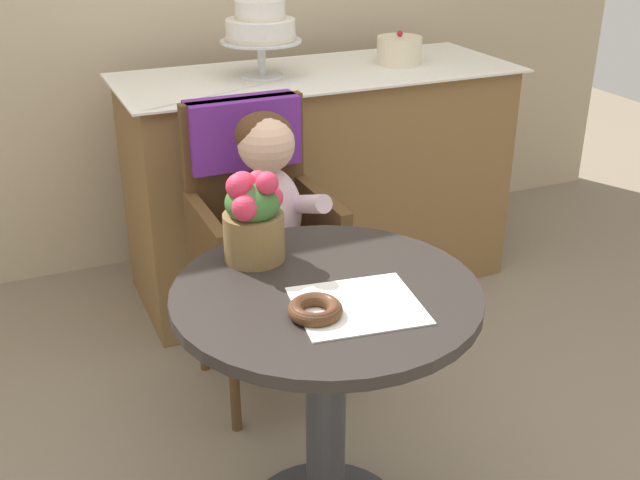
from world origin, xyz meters
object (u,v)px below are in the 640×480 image
(seated_child, at_px, (271,208))
(flower_vase, at_px, (253,216))
(tiered_cake_stand, at_px, (260,27))
(cafe_table, at_px, (326,366))
(donut_front, at_px, (315,309))
(round_layer_cake, at_px, (399,50))
(wicker_chair, at_px, (255,202))

(seated_child, height_order, flower_vase, seated_child)
(seated_child, height_order, tiered_cake_stand, tiered_cake_stand)
(cafe_table, distance_m, donut_front, 0.26)
(flower_vase, distance_m, tiered_cake_stand, 1.19)
(cafe_table, xyz_separation_m, round_layer_cake, (0.90, 1.29, 0.45))
(tiered_cake_stand, distance_m, round_layer_cake, 0.59)
(wicker_chair, bearing_deg, donut_front, -97.92)
(cafe_table, distance_m, round_layer_cake, 1.64)
(seated_child, relative_size, tiered_cake_stand, 2.42)
(wicker_chair, relative_size, tiered_cake_stand, 3.18)
(tiered_cake_stand, bearing_deg, round_layer_cake, -0.53)
(seated_child, bearing_deg, wicker_chair, 90.00)
(donut_front, bearing_deg, tiered_cake_stand, 74.49)
(cafe_table, relative_size, wicker_chair, 0.75)
(wicker_chair, distance_m, donut_front, 0.87)
(seated_child, xyz_separation_m, donut_front, (-0.16, -0.70, 0.06))
(seated_child, relative_size, round_layer_cake, 4.05)
(round_layer_cake, bearing_deg, donut_front, -124.74)
(donut_front, xyz_separation_m, round_layer_cake, (0.97, 1.40, 0.22))
(flower_vase, bearing_deg, donut_front, -85.13)
(cafe_table, xyz_separation_m, wicker_chair, (0.09, 0.75, 0.13))
(seated_child, bearing_deg, flower_vase, -115.74)
(flower_vase, bearing_deg, cafe_table, -65.00)
(cafe_table, bearing_deg, round_layer_cake, 55.29)
(donut_front, height_order, tiered_cake_stand, tiered_cake_stand)
(flower_vase, relative_size, tiered_cake_stand, 0.78)
(wicker_chair, distance_m, tiered_cake_stand, 0.74)
(round_layer_cake, bearing_deg, cafe_table, -124.71)
(donut_front, bearing_deg, flower_vase, 94.87)
(wicker_chair, height_order, donut_front, wicker_chair)
(flower_vase, xyz_separation_m, tiered_cake_stand, (0.42, 1.09, 0.25))
(wicker_chair, bearing_deg, round_layer_cake, 36.36)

